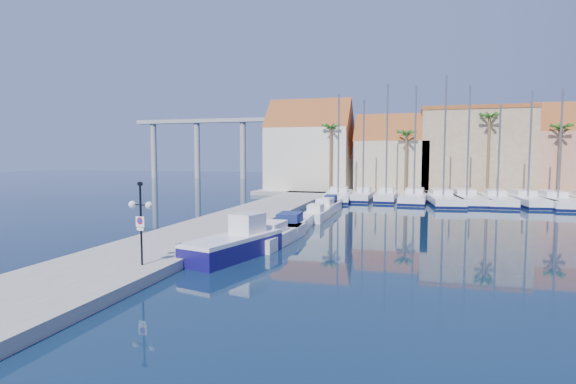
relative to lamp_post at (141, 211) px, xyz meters
name	(u,v)px	position (x,y,z in m)	size (l,w,h in m)	color
ground	(305,278)	(7.21, 1.52, -2.98)	(260.00, 260.00, 0.00)	black
quay_west	(232,222)	(-1.79, 15.02, -2.73)	(6.00, 77.00, 0.50)	gray
shore_north	(449,193)	(17.21, 49.52, -2.73)	(54.00, 16.00, 0.50)	gray
lamp_post	(141,211)	(0.00, 0.00, 0.00)	(1.28, 0.47, 3.78)	black
bollard	(184,248)	(0.61, 2.78, -2.22)	(0.21, 0.21, 0.52)	black
fishing_boat	(236,243)	(2.67, 4.71, -2.24)	(3.79, 6.75, 2.24)	#130E56
motorboat_west_0	(273,235)	(3.45, 9.01, -2.47)	(2.71, 7.05, 1.40)	white
motorboat_west_1	(291,224)	(3.43, 13.68, -2.47)	(2.55, 6.89, 1.40)	white
motorboat_west_2	(317,214)	(4.09, 19.66, -2.47)	(1.68, 5.04, 1.40)	white
motorboat_west_3	(326,207)	(3.87, 25.32, -2.47)	(2.17, 6.13, 1.40)	white
motorboat_west_4	(331,203)	(3.78, 28.96, -2.47)	(1.67, 5.03, 1.40)	white
sailboat_0	(338,196)	(3.26, 37.38, -2.41)	(3.90, 11.54, 12.84)	white
sailboat_1	(363,195)	(6.22, 38.33, -2.37)	(2.54, 8.54, 12.23)	white
sailboat_2	(386,196)	(8.99, 38.35, -2.35)	(2.54, 8.92, 14.04)	white
sailboat_3	(414,197)	(12.29, 37.77, -2.40)	(3.73, 11.24, 13.52)	white
sailboat_4	(442,198)	(15.37, 36.62, -2.40)	(4.15, 12.24, 14.41)	white
sailboat_5	(465,198)	(17.99, 37.60, -2.41)	(4.02, 11.86, 13.29)	white
sailboat_6	(496,200)	(21.19, 37.03, -2.42)	(3.10, 10.86, 11.05)	white
sailboat_7	(526,200)	(24.31, 37.53, -2.41)	(3.75, 11.18, 12.44)	white
sailboat_8	(556,201)	(27.16, 37.05, -2.42)	(3.31, 11.98, 12.64)	white
building_0	(310,149)	(-2.79, 48.52, 3.54)	(12.30, 9.00, 13.50)	beige
building_1	(392,157)	(9.21, 48.52, 2.31)	(10.30, 8.00, 11.00)	#C3AB89
building_2	(473,150)	(20.21, 49.52, 3.28)	(14.20, 10.20, 11.50)	#9C7F60
building_3	(573,153)	(32.21, 48.52, 2.88)	(10.30, 8.00, 12.00)	tan
palm_0	(331,129)	(1.21, 43.52, 6.10)	(2.60, 2.60, 10.15)	brown
palm_1	(406,136)	(11.21, 43.52, 5.15)	(2.60, 2.60, 9.15)	brown
palm_2	(490,119)	(21.21, 43.52, 7.04)	(2.60, 2.60, 11.15)	brown
palm_3	(561,130)	(29.21, 43.52, 5.63)	(2.60, 2.60, 9.65)	brown
viaduct	(223,136)	(-31.86, 83.52, 7.27)	(48.00, 2.20, 14.45)	#9E9E99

